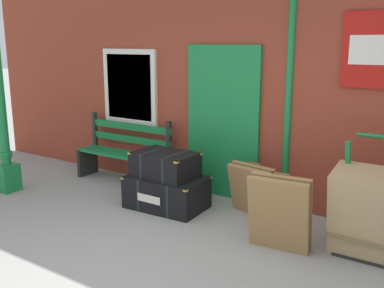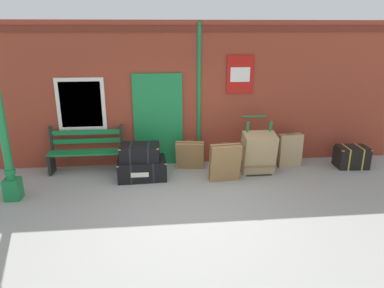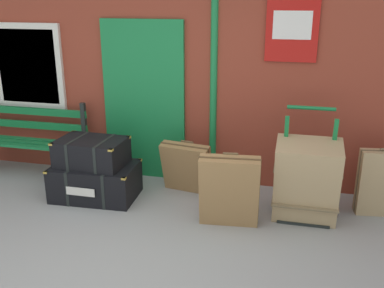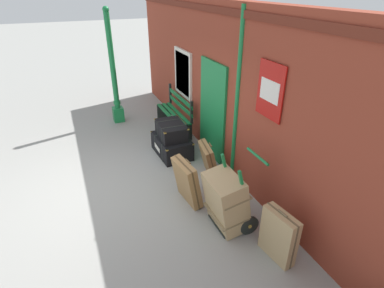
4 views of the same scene
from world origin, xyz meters
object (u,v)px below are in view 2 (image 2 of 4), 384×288
corner_trunk (351,157)px  suitcase_umber (290,150)px  lamp_post (5,141)px  steamer_trunk_base (142,169)px  porters_trolley (256,159)px  suitcase_tan (190,155)px  platform_bench (87,152)px  large_brown_trunk (258,153)px  steamer_trunk_middle (140,152)px  suitcase_olive (225,163)px

corner_trunk → suitcase_umber: bearing=172.0°
lamp_post → corner_trunk: size_ratio=4.10×
steamer_trunk_base → porters_trolley: porters_trolley is taller
porters_trolley → suitcase_tan: bearing=171.4°
suitcase_tan → corner_trunk: bearing=-3.6°
platform_bench → large_brown_trunk: 3.75m
porters_trolley → suitcase_tan: (-1.44, 0.22, 0.06)m
steamer_trunk_middle → suitcase_olive: (1.73, -0.34, -0.17)m
corner_trunk → steamer_trunk_middle: bearing=-178.0°
steamer_trunk_middle → suitcase_tan: bearing=20.0°
platform_bench → porters_trolley: size_ratio=1.35×
suitcase_umber → corner_trunk: size_ratio=1.10×
corner_trunk → porters_trolley: bearing=179.7°
suitcase_umber → suitcase_tan: size_ratio=1.18×
steamer_trunk_middle → suitcase_tan: 1.18m
steamer_trunk_middle → suitcase_umber: suitcase_umber is taller
platform_bench → suitcase_umber: platform_bench is taller
lamp_post → suitcase_umber: bearing=11.1°
large_brown_trunk → suitcase_tan: (-1.44, 0.40, -0.14)m
lamp_post → porters_trolley: size_ratio=2.51×
platform_bench → suitcase_umber: 4.56m
steamer_trunk_base → large_brown_trunk: bearing=0.2°
porters_trolley → suitcase_olive: porters_trolley is taller
porters_trolley → suitcase_umber: bearing=12.3°
suitcase_olive → steamer_trunk_base: bearing=169.2°
porters_trolley → suitcase_tan: size_ratio=1.75×
steamer_trunk_base → large_brown_trunk: large_brown_trunk is taller
lamp_post → platform_bench: size_ratio=1.86×
steamer_trunk_middle → suitcase_olive: bearing=-11.0°
suitcase_olive → steamer_trunk_middle: bearing=169.0°
steamer_trunk_base → steamer_trunk_middle: (-0.03, 0.01, 0.37)m
suitcase_olive → suitcase_tan: size_ratio=1.24×
porters_trolley → steamer_trunk_middle: bearing=-176.0°
suitcase_umber → corner_trunk: suitcase_umber is taller
suitcase_olive → suitcase_tan: bearing=131.7°
platform_bench → steamer_trunk_base: (1.21, -0.54, -0.23)m
steamer_trunk_base → large_brown_trunk: (2.50, 0.01, 0.26)m
suitcase_tan → platform_bench: bearing=176.7°
platform_bench → corner_trunk: bearing=-3.5°
suitcase_olive → corner_trunk: (3.03, 0.50, -0.17)m
suitcase_tan → corner_trunk: (3.68, -0.23, -0.09)m
suitcase_umber → suitcase_tan: (-2.28, 0.03, -0.05)m
suitcase_olive → porters_trolley: bearing=32.9°
suitcase_olive → large_brown_trunk: bearing=22.9°
large_brown_trunk → platform_bench: bearing=171.9°
lamp_post → porters_trolley: bearing=10.9°
steamer_trunk_middle → suitcase_umber: 3.39m
suitcase_umber → large_brown_trunk: bearing=-156.7°
corner_trunk → suitcase_olive: bearing=-170.6°
steamer_trunk_middle → large_brown_trunk: (2.53, -0.00, -0.11)m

